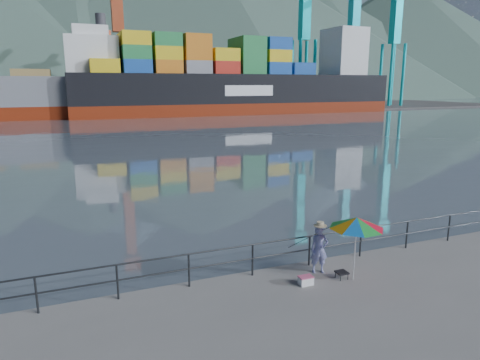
% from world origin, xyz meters
% --- Properties ---
extents(harbor_water, '(500.00, 280.00, 0.00)m').
position_xyz_m(harbor_water, '(0.00, 130.00, 0.00)').
color(harbor_water, slate).
rests_on(harbor_water, ground).
extents(far_dock, '(200.00, 40.00, 0.40)m').
position_xyz_m(far_dock, '(10.00, 93.00, 0.00)').
color(far_dock, '#514F4C').
rests_on(far_dock, ground).
extents(guardrail, '(22.00, 0.06, 1.03)m').
position_xyz_m(guardrail, '(0.00, 1.70, 0.52)').
color(guardrail, '#2D3033').
rests_on(guardrail, ground).
extents(mountains, '(600.00, 332.80, 80.00)m').
position_xyz_m(mountains, '(38.82, 207.75, 35.55)').
color(mountains, '#385147').
rests_on(mountains, ground).
extents(port_cranes, '(116.00, 28.00, 38.40)m').
position_xyz_m(port_cranes, '(31.00, 84.00, 16.00)').
color(port_cranes, red).
rests_on(port_cranes, ground).
extents(container_stacks, '(58.00, 5.40, 7.80)m').
position_xyz_m(container_stacks, '(33.16, 93.59, 3.09)').
color(container_stacks, yellow).
rests_on(container_stacks, ground).
extents(fisherman, '(0.63, 0.50, 1.50)m').
position_xyz_m(fisherman, '(1.01, 1.14, 0.75)').
color(fisherman, navy).
rests_on(fisherman, ground).
extents(beach_umbrella, '(2.07, 2.07, 1.96)m').
position_xyz_m(beach_umbrella, '(1.69, 0.29, 1.80)').
color(beach_umbrella, white).
rests_on(beach_umbrella, ground).
extents(folding_stool, '(0.34, 0.34, 0.22)m').
position_xyz_m(folding_stool, '(1.41, 0.48, 0.12)').
color(folding_stool, black).
rests_on(folding_stool, ground).
extents(cooler_bag, '(0.40, 0.27, 0.23)m').
position_xyz_m(cooler_bag, '(0.20, 0.54, 0.12)').
color(cooler_bag, silver).
rests_on(cooler_bag, ground).
extents(fishing_rod, '(0.64, 1.69, 1.26)m').
position_xyz_m(fishing_rod, '(1.09, 1.87, 0.00)').
color(fishing_rod, black).
rests_on(fishing_rod, ground).
extents(bulk_carrier, '(53.08, 9.19, 14.50)m').
position_xyz_m(bulk_carrier, '(-16.02, 74.73, 4.10)').
color(bulk_carrier, maroon).
rests_on(bulk_carrier, ground).
extents(container_ship, '(65.68, 10.95, 18.10)m').
position_xyz_m(container_ship, '(28.74, 73.49, 5.79)').
color(container_ship, maroon).
rests_on(container_ship, ground).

